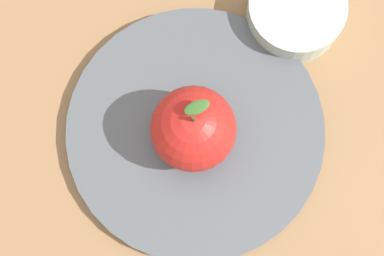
% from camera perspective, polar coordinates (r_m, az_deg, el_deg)
% --- Properties ---
extents(ground_plane, '(2.40, 2.40, 0.00)m').
position_cam_1_polar(ground_plane, '(0.60, -0.37, -2.78)').
color(ground_plane, olive).
extents(dinner_plate, '(0.27, 0.27, 0.02)m').
position_cam_1_polar(dinner_plate, '(0.59, -0.00, -0.21)').
color(dinner_plate, '#4C5156').
rests_on(dinner_plate, ground_plane).
extents(apple, '(0.08, 0.08, 0.10)m').
position_cam_1_polar(apple, '(0.54, 0.12, -0.10)').
color(apple, '#B21E19').
rests_on(apple, dinner_plate).
extents(side_bowl, '(0.10, 0.10, 0.04)m').
position_cam_1_polar(side_bowl, '(0.63, 10.42, 11.52)').
color(side_bowl, '#B2C6B2').
rests_on(side_bowl, ground_plane).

